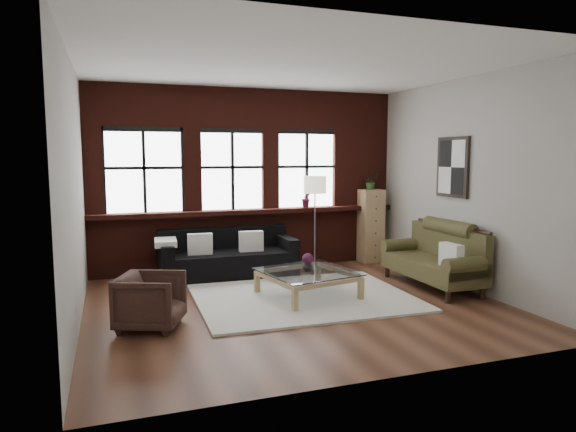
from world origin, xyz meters
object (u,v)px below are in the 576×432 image
object	(u,v)px
dark_sofa	(228,253)
armchair	(151,301)
vase	(308,266)
floor_lamp	(315,219)
coffee_table	(308,285)
vintage_settee	(432,255)
drawer_chest	(370,226)

from	to	relation	value
dark_sofa	armchair	xyz separation A→B (m)	(-1.43, -2.26, -0.08)
vase	floor_lamp	distance (m)	1.94
armchair	coffee_table	bearing A→B (deg)	-52.26
dark_sofa	coffee_table	world-z (taller)	dark_sofa
vintage_settee	coffee_table	world-z (taller)	vintage_settee
dark_sofa	vase	distance (m)	1.83
coffee_table	dark_sofa	bearing A→B (deg)	115.79
vintage_settee	armchair	size ratio (longest dim) A/B	2.64
floor_lamp	dark_sofa	bearing A→B (deg)	-177.66
armchair	floor_lamp	distance (m)	3.86
dark_sofa	vase	size ratio (longest dim) A/B	15.65
coffee_table	vintage_settee	bearing A→B (deg)	-2.27
vintage_settee	armchair	distance (m)	4.28
vintage_settee	drawer_chest	world-z (taller)	drawer_chest
dark_sofa	floor_lamp	world-z (taller)	floor_lamp
vintage_settee	vase	xyz separation A→B (m)	(-2.02, 0.08, -0.05)
vintage_settee	coffee_table	size ratio (longest dim) A/B	1.58
dark_sofa	armchair	distance (m)	2.68
drawer_chest	vintage_settee	bearing A→B (deg)	-91.12
dark_sofa	coffee_table	bearing A→B (deg)	-64.21
coffee_table	floor_lamp	xyz separation A→B (m)	(0.80, 1.71, 0.72)
vintage_settee	vase	bearing A→B (deg)	177.73
armchair	vase	xyz separation A→B (m)	(2.22, 0.62, 0.13)
drawer_chest	floor_lamp	distance (m)	1.31
floor_lamp	armchair	bearing A→B (deg)	-142.43
dark_sofa	vase	xyz separation A→B (m)	(0.79, -1.64, 0.05)
vintage_settee	coffee_table	distance (m)	2.05
drawer_chest	dark_sofa	bearing A→B (deg)	-173.05
drawer_chest	floor_lamp	size ratio (longest dim) A/B	0.76
coffee_table	drawer_chest	distance (m)	2.91
armchair	coffee_table	xyz separation A→B (m)	(2.22, 0.62, -0.14)
vintage_settee	vase	size ratio (longest dim) A/B	13.18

